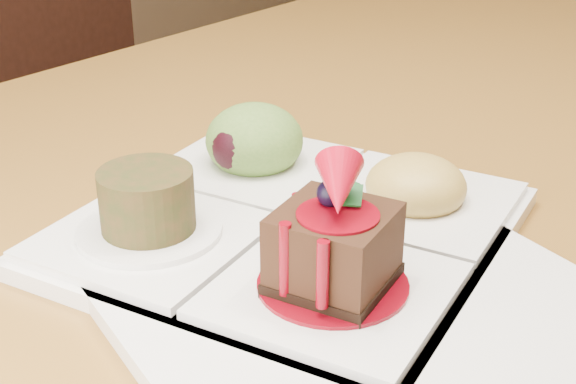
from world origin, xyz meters
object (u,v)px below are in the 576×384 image
Objects in this scene: sampler_plate at (288,208)px; second_plate at (370,313)px; dining_table at (500,213)px; chair_left at (95,102)px.

sampler_plate reaches higher than second_plate.
sampler_plate reaches higher than dining_table.
chair_left is (-0.81, 0.18, -0.12)m from dining_table.
chair_left is 1.00m from second_plate.
chair_left is 3.73× the size of second_plate.
sampler_plate is 1.17× the size of second_plate.
sampler_plate is (-0.05, -0.25, 0.09)m from dining_table.
second_plate is (0.05, -0.30, 0.07)m from dining_table.
chair_left is at bearing 167.28° from dining_table.
chair_left reaches higher than dining_table.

